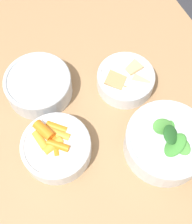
% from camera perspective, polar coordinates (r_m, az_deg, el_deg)
% --- Properties ---
extents(ground_plane, '(10.00, 10.00, 0.00)m').
position_cam_1_polar(ground_plane, '(1.43, 0.68, -16.36)').
color(ground_plane, '#2D2D33').
extents(dining_table, '(1.10, 0.78, 0.74)m').
position_cam_1_polar(dining_table, '(0.84, 1.14, -9.04)').
color(dining_table, '#99724C').
rests_on(dining_table, ground_plane).
extents(bowl_carrots, '(0.15, 0.15, 0.07)m').
position_cam_1_polar(bowl_carrots, '(0.69, -7.33, -6.32)').
color(bowl_carrots, silver).
rests_on(bowl_carrots, dining_table).
extents(bowl_greens, '(0.18, 0.18, 0.11)m').
position_cam_1_polar(bowl_greens, '(0.70, 12.67, -5.43)').
color(bowl_greens, silver).
rests_on(bowl_greens, dining_table).
extents(bowl_beans_hotdog, '(0.16, 0.16, 0.06)m').
position_cam_1_polar(bowl_beans_hotdog, '(0.77, -10.45, 4.77)').
color(bowl_beans_hotdog, silver).
rests_on(bowl_beans_hotdog, dining_table).
extents(bowl_cookies, '(0.14, 0.14, 0.05)m').
position_cam_1_polar(bowl_cookies, '(0.77, 5.49, 5.97)').
color(bowl_cookies, silver).
rests_on(bowl_cookies, dining_table).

